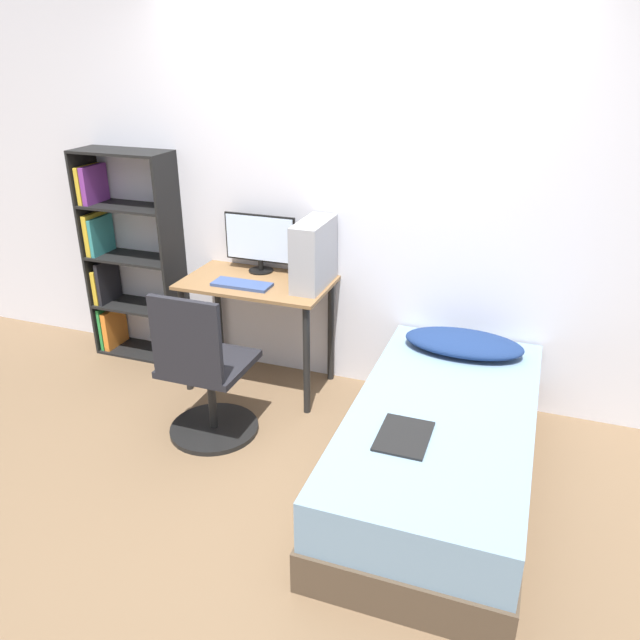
{
  "coord_description": "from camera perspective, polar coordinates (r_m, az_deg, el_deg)",
  "views": [
    {
      "loc": [
        1.16,
        -2.4,
        2.18
      ],
      "look_at": [
        0.07,
        0.61,
        0.75
      ],
      "focal_mm": 35.0,
      "sensor_mm": 36.0,
      "label": 1
    }
  ],
  "objects": [
    {
      "name": "ground_plane",
      "position": [
        3.44,
        -4.74,
        -15.29
      ],
      "size": [
        14.0,
        14.0,
        0.0
      ],
      "primitive_type": "plane",
      "color": "brown"
    },
    {
      "name": "wall_back",
      "position": [
        4.01,
        2.6,
        10.69
      ],
      "size": [
        8.0,
        0.05,
        2.5
      ],
      "color": "silver",
      "rests_on": "ground_plane"
    },
    {
      "name": "desk",
      "position": [
        4.12,
        -5.72,
        1.81
      ],
      "size": [
        0.96,
        0.56,
        0.76
      ],
      "color": "brown",
      "rests_on": "ground_plane"
    },
    {
      "name": "bookshelf",
      "position": [
        4.76,
        -17.62,
        5.37
      ],
      "size": [
        0.68,
        0.29,
        1.52
      ],
      "color": "black",
      "rests_on": "ground_plane"
    },
    {
      "name": "office_chair",
      "position": [
        3.7,
        -10.44,
        -5.62
      ],
      "size": [
        0.54,
        0.54,
        0.95
      ],
      "color": "black",
      "rests_on": "ground_plane"
    },
    {
      "name": "bed",
      "position": [
        3.4,
        10.9,
        -11.38
      ],
      "size": [
        0.93,
        1.89,
        0.47
      ],
      "color": "#4C3D2D",
      "rests_on": "ground_plane"
    },
    {
      "name": "pillow",
      "position": [
        3.83,
        13.0,
        -2.07
      ],
      "size": [
        0.7,
        0.36,
        0.11
      ],
      "color": "navy",
      "rests_on": "bed"
    },
    {
      "name": "magazine",
      "position": [
        3.02,
        7.67,
        -10.47
      ],
      "size": [
        0.24,
        0.32,
        0.01
      ],
      "color": "black",
      "rests_on": "bed"
    },
    {
      "name": "monitor",
      "position": [
        4.18,
        -5.51,
        7.2
      ],
      "size": [
        0.5,
        0.17,
        0.39
      ],
      "color": "black",
      "rests_on": "desk"
    },
    {
      "name": "keyboard",
      "position": [
        3.99,
        -7.15,
        3.25
      ],
      "size": [
        0.38,
        0.15,
        0.02
      ],
      "color": "#33477A",
      "rests_on": "desk"
    },
    {
      "name": "pc_tower",
      "position": [
        3.9,
        -0.58,
        6.06
      ],
      "size": [
        0.17,
        0.42,
        0.42
      ],
      "color": "#99999E",
      "rests_on": "desk"
    }
  ]
}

